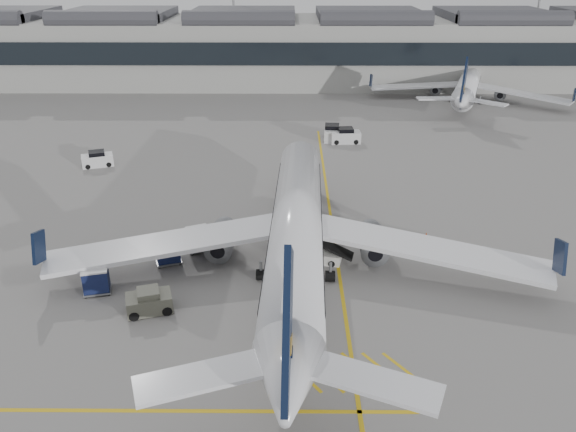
{
  "coord_description": "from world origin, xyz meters",
  "views": [
    {
      "loc": [
        6.52,
        -31.58,
        21.0
      ],
      "look_at": [
        6.27,
        4.92,
        4.0
      ],
      "focal_mm": 35.0,
      "sensor_mm": 36.0,
      "label": 1
    }
  ],
  "objects_px": {
    "belt_loader": "(311,252)",
    "ramp_agent_b": "(287,245)",
    "airliner_main": "(296,231)",
    "ramp_agent_a": "(298,230)",
    "pushback_tug": "(149,302)",
    "baggage_cart_a": "(301,237)"
  },
  "relations": [
    {
      "from": "belt_loader",
      "to": "ramp_agent_b",
      "type": "height_order",
      "value": "belt_loader"
    },
    {
      "from": "airliner_main",
      "to": "ramp_agent_b",
      "type": "height_order",
      "value": "airliner_main"
    },
    {
      "from": "ramp_agent_a",
      "to": "airliner_main",
      "type": "bearing_deg",
      "value": -111.78
    },
    {
      "from": "pushback_tug",
      "to": "baggage_cart_a",
      "type": "bearing_deg",
      "value": 24.69
    },
    {
      "from": "airliner_main",
      "to": "pushback_tug",
      "type": "distance_m",
      "value": 11.33
    },
    {
      "from": "ramp_agent_a",
      "to": "ramp_agent_b",
      "type": "distance_m",
      "value": 2.71
    },
    {
      "from": "belt_loader",
      "to": "ramp_agent_a",
      "type": "distance_m",
      "value": 3.43
    },
    {
      "from": "belt_loader",
      "to": "pushback_tug",
      "type": "xyz_separation_m",
      "value": [
        -10.65,
        -6.97,
        0.08
      ]
    },
    {
      "from": "airliner_main",
      "to": "baggage_cart_a",
      "type": "height_order",
      "value": "airliner_main"
    },
    {
      "from": "belt_loader",
      "to": "ramp_agent_a",
      "type": "xyz_separation_m",
      "value": [
        -0.92,
        3.3,
        0.19
      ]
    },
    {
      "from": "airliner_main",
      "to": "belt_loader",
      "type": "height_order",
      "value": "airliner_main"
    },
    {
      "from": "baggage_cart_a",
      "to": "ramp_agent_a",
      "type": "bearing_deg",
      "value": 110.53
    },
    {
      "from": "belt_loader",
      "to": "ramp_agent_b",
      "type": "bearing_deg",
      "value": 170.12
    },
    {
      "from": "airliner_main",
      "to": "pushback_tug",
      "type": "bearing_deg",
      "value": -147.41
    },
    {
      "from": "airliner_main",
      "to": "baggage_cart_a",
      "type": "xyz_separation_m",
      "value": [
        0.39,
        3.12,
        -2.1
      ]
    },
    {
      "from": "belt_loader",
      "to": "pushback_tug",
      "type": "relative_size",
      "value": 1.68
    },
    {
      "from": "baggage_cart_a",
      "to": "ramp_agent_a",
      "type": "xyz_separation_m",
      "value": [
        -0.19,
        1.49,
        -0.12
      ]
    },
    {
      "from": "belt_loader",
      "to": "ramp_agent_b",
      "type": "relative_size",
      "value": 3.41
    },
    {
      "from": "airliner_main",
      "to": "ramp_agent_a",
      "type": "bearing_deg",
      "value": 89.41
    },
    {
      "from": "baggage_cart_a",
      "to": "ramp_agent_a",
      "type": "relative_size",
      "value": 1.18
    },
    {
      "from": "pushback_tug",
      "to": "ramp_agent_a",
      "type": "bearing_deg",
      "value": 29.73
    },
    {
      "from": "ramp_agent_a",
      "to": "ramp_agent_b",
      "type": "height_order",
      "value": "ramp_agent_a"
    }
  ]
}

